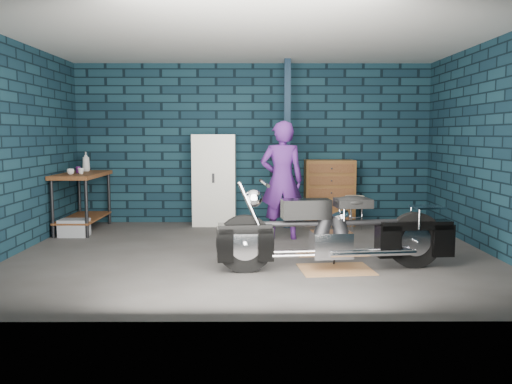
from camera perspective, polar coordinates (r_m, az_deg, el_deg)
ground at (r=6.93m, az=-0.36°, el=-6.53°), size 6.00×6.00×0.00m
room_walls at (r=7.32m, az=-0.36°, el=9.15°), size 6.02×5.01×2.71m
support_post at (r=8.73m, az=3.29°, el=5.02°), size 0.10×0.10×2.70m
workbench at (r=8.94m, az=-17.78°, el=-0.99°), size 0.60×1.40×0.91m
drip_mat at (r=6.20m, az=8.40°, el=-8.06°), size 0.86×0.68×0.01m
motorcycle at (r=6.10m, az=8.47°, el=-3.52°), size 2.33×0.86×1.00m
person at (r=7.82m, az=2.74°, el=1.23°), size 0.63×0.42×1.70m
storage_bin at (r=8.51m, az=-18.59°, el=-3.59°), size 0.41×0.29×0.26m
locker at (r=9.04m, az=-4.40°, el=1.27°), size 0.70×0.50×1.51m
tool_chest at (r=9.13m, az=7.74°, el=-0.05°), size 0.81×0.45×1.09m
shop_stool at (r=8.67m, az=10.33°, el=-2.21°), size 0.33×0.33×0.55m
cup_a at (r=8.62m, az=-18.95°, el=2.04°), size 0.13×0.13×0.09m
cup_b at (r=8.68m, az=-17.95°, el=2.11°), size 0.11×0.11×0.09m
mug_purple at (r=8.95m, az=-18.21°, el=2.24°), size 0.08×0.08×0.10m
bottle at (r=9.31m, az=-17.47°, el=3.09°), size 0.15×0.15×0.32m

